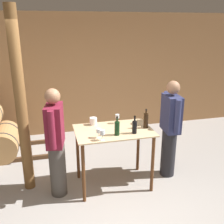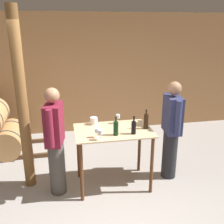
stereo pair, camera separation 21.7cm
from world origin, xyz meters
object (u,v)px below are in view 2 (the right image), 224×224
Objects in this scene: wine_bottle_far_left at (116,128)px; wine_bottle_left at (134,127)px; ice_bucket at (94,121)px; wooden_post at (22,103)px; wine_glass_near_left at (97,131)px; wine_glass_near_right at (118,117)px; person_visitor_with_scarf at (171,129)px; wine_glass_near_center at (100,132)px; wine_bottle_center at (146,121)px; person_host at (55,140)px.

wine_bottle_left is at bearing -0.51° from wine_bottle_far_left.
wine_bottle_left reaches higher than ice_bucket.
wine_glass_near_left is (1.02, -0.48, -0.31)m from wooden_post.
person_visitor_with_scarf is at bearing -13.19° from wine_glass_near_right.
wine_glass_near_center is (1.06, -0.57, -0.30)m from wooden_post.
wine_glass_near_right is at bearing 166.81° from person_visitor_with_scarf.
wine_glass_near_right is 0.88m from person_visitor_with_scarf.
person_visitor_with_scarf reaches higher than wine_glass_near_left.
wine_bottle_center is 1.98× the size of wine_glass_near_right.
person_visitor_with_scarf is (0.47, 0.10, -0.20)m from wine_bottle_center.
person_host is (-1.12, 0.16, -0.18)m from wine_bottle_left.
person_host is 1.00× the size of person_visitor_with_scarf.
wine_glass_near_left is 0.91× the size of wine_glass_near_center.
wooden_post is at bearing 170.82° from wine_bottle_center.
wine_bottle_center is 0.79m from wine_glass_near_center.
wine_bottle_left is 0.52m from wine_glass_near_center.
wooden_post reaches higher than wine_glass_near_right.
ice_bucket is (-0.01, 0.61, -0.05)m from wine_glass_near_center.
wine_bottle_center is 0.47m from wine_glass_near_right.
person_visitor_with_scarf is (0.70, 0.25, -0.18)m from wine_bottle_left.
person_host is at bearing -163.49° from wine_glass_near_right.
person_host is (0.44, -0.29, -0.49)m from wooden_post.
wine_bottle_center is at bearing -38.46° from wine_glass_near_right.
ice_bucket is 0.07× the size of person_host.
wine_glass_near_right is 0.39m from ice_bucket.
wine_bottle_far_left reaches higher than wine_bottle_left.
wine_glass_near_right is 0.09× the size of person_visitor_with_scarf.
person_host is at bearing -33.36° from wooden_post.
wooden_post is 10.14× the size of wine_bottle_left.
wine_bottle_center is 0.19× the size of person_visitor_with_scarf.
wooden_post is 23.16× the size of ice_bucket.
ice_bucket is at bearing 117.90° from wine_bottle_far_left.
wine_bottle_far_left is 0.27m from wine_glass_near_center.
wine_bottle_center reaches higher than wine_glass_near_left.
wine_bottle_center reaches higher than wine_bottle_left.
wooden_post is at bearing -178.02° from ice_bucket.
wine_bottle_left is (1.56, -0.45, -0.31)m from wooden_post.
wine_bottle_far_left is 2.03× the size of wine_glass_near_left.
wooden_post reaches higher than wine_bottle_far_left.
wine_bottle_center is (0.23, 0.16, 0.02)m from wine_bottle_left.
wine_glass_near_right is at bearing -5.07° from ice_bucket.
wine_glass_near_center is at bearing -162.49° from person_visitor_with_scarf.
ice_bucket is at bearing 28.37° from person_host.
person_host is 1.82m from person_visitor_with_scarf.
wine_bottle_far_left is at bearing -162.51° from wine_bottle_center.
wine_glass_near_right is (0.40, 0.48, 0.01)m from wine_glass_near_left.
wine_bottle_far_left is 0.17× the size of person_visitor_with_scarf.
wine_bottle_left is 0.53m from wine_glass_near_left.
wine_glass_near_left is at bearing -17.88° from person_host.
ice_bucket is at bearing 136.81° from wine_bottle_left.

